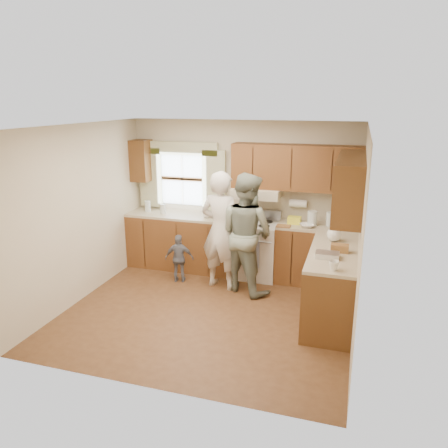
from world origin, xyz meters
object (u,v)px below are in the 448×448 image
(stove, at_px, (254,249))
(woman_left, at_px, (221,231))
(child, at_px, (179,258))
(woman_right, at_px, (246,233))

(stove, xyz_separation_m, woman_left, (-0.39, -0.59, 0.44))
(woman_left, xyz_separation_m, child, (-0.69, -0.01, -0.52))
(stove, xyz_separation_m, child, (-1.08, -0.59, -0.08))
(woman_left, bearing_deg, stove, -111.74)
(woman_left, relative_size, woman_right, 1.01)
(woman_right, bearing_deg, stove, -62.34)
(woman_left, height_order, child, woman_left)
(woman_left, xyz_separation_m, woman_right, (0.39, 0.00, -0.01))
(stove, relative_size, child, 1.37)
(woman_left, bearing_deg, woman_right, -168.39)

